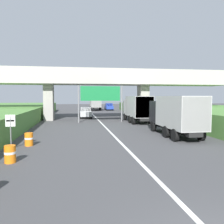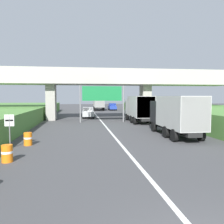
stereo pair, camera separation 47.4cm
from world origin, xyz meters
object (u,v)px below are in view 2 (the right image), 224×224
object	(u,v)px
truck_yellow	(99,102)
truck_white	(139,108)
overhead_highway_sign	(102,96)
construction_barrel_1	(7,153)
car_blue	(112,107)
speed_limit_sign	(9,126)
car_silver	(88,112)
truck_black	(176,114)
construction_barrel_2	(28,139)

from	to	relation	value
truck_yellow	truck_white	bearing A→B (deg)	-83.39
truck_yellow	overhead_highway_sign	bearing A→B (deg)	-93.47
truck_yellow	construction_barrel_1	bearing A→B (deg)	-100.56
truck_white	car_blue	world-z (taller)	truck_white
truck_white	speed_limit_sign	bearing A→B (deg)	-131.72
speed_limit_sign	construction_barrel_1	world-z (taller)	speed_limit_sign
overhead_highway_sign	car_silver	distance (m)	7.25
construction_barrel_1	car_blue	bearing A→B (deg)	75.15
speed_limit_sign	truck_black	size ratio (longest dim) A/B	0.31
truck_yellow	speed_limit_sign	bearing A→B (deg)	-102.43
overhead_highway_sign	truck_yellow	distance (m)	26.65
overhead_highway_sign	construction_barrel_1	size ratio (longest dim) A/B	6.53
truck_yellow	construction_barrel_2	xyz separation A→B (m)	(-8.07, -40.01, -1.47)
truck_white	construction_barrel_1	bearing A→B (deg)	-124.00
construction_barrel_1	car_silver	bearing A→B (deg)	78.41
car_blue	construction_barrel_2	bearing A→B (deg)	-106.11
truck_white	overhead_highway_sign	bearing A→B (deg)	172.10
overhead_highway_sign	speed_limit_sign	distance (m)	16.23
overhead_highway_sign	truck_white	bearing A→B (deg)	-7.90
truck_yellow	construction_barrel_2	bearing A→B (deg)	-101.40
overhead_highway_sign	car_silver	size ratio (longest dim) A/B	1.43
truck_yellow	car_silver	size ratio (longest dim) A/B	1.78
truck_yellow	car_blue	world-z (taller)	truck_yellow
car_silver	construction_barrel_2	xyz separation A→B (m)	(-4.79, -19.99, -0.40)
speed_limit_sign	construction_barrel_2	world-z (taller)	speed_limit_sign
truck_white	car_silver	bearing A→B (deg)	131.81
truck_black	construction_barrel_1	xyz separation A→B (m)	(-11.82, -6.13, -1.47)
overhead_highway_sign	speed_limit_sign	bearing A→B (deg)	-117.35
construction_barrel_1	truck_black	bearing A→B (deg)	27.40
speed_limit_sign	car_blue	xyz separation A→B (m)	(12.40, 40.54, -0.62)
speed_limit_sign	construction_barrel_1	distance (m)	3.46
car_silver	overhead_highway_sign	bearing A→B (deg)	-75.67
construction_barrel_1	construction_barrel_2	world-z (taller)	same
truck_white	car_silver	world-z (taller)	truck_white
construction_barrel_2	truck_black	bearing A→B (deg)	10.02
car_blue	truck_white	bearing A→B (deg)	-90.50
speed_limit_sign	truck_black	distance (m)	12.95
truck_black	truck_yellow	distance (m)	38.12
car_blue	construction_barrel_1	world-z (taller)	car_blue
car_blue	speed_limit_sign	bearing A→B (deg)	-107.01
truck_black	truck_white	xyz separation A→B (m)	(-0.45, 10.73, 0.00)
truck_white	car_blue	xyz separation A→B (m)	(0.23, 26.89, -1.08)
car_blue	construction_barrel_1	bearing A→B (deg)	-104.85
truck_black	construction_barrel_1	size ratio (longest dim) A/B	8.11
speed_limit_sign	construction_barrel_2	size ratio (longest dim) A/B	2.48
speed_limit_sign	truck_yellow	distance (m)	41.85
overhead_highway_sign	truck_white	world-z (taller)	overhead_highway_sign
car_silver	car_blue	size ratio (longest dim) A/B	1.00
truck_yellow	construction_barrel_2	distance (m)	40.84
overhead_highway_sign	truck_black	world-z (taller)	overhead_highway_sign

